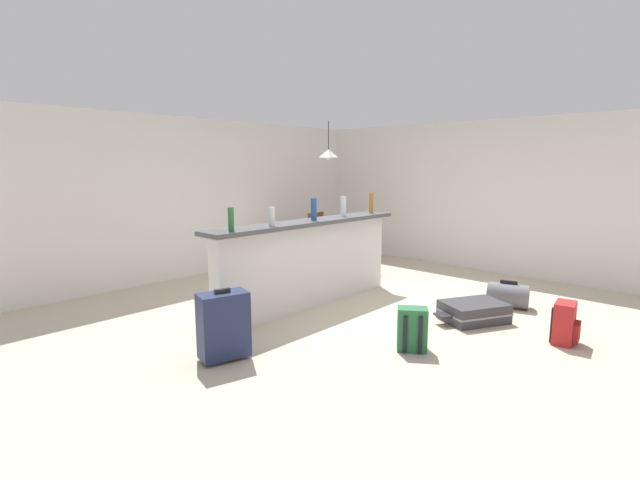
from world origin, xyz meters
TOP-DOWN VIEW (x-y plane):
  - ground_plane at (0.00, 0.00)m, footprint 13.00×13.00m
  - wall_back at (0.00, 3.05)m, footprint 6.60×0.10m
  - wall_right at (3.05, 0.30)m, footprint 0.10×6.00m
  - partition_half_wall at (-0.42, 0.48)m, footprint 2.80×0.20m
  - bar_countertop at (-0.42, 0.48)m, footprint 2.96×0.40m
  - bottle_green at (-1.62, 0.43)m, footprint 0.06×0.06m
  - bottle_white at (-1.07, 0.42)m, footprint 0.07×0.07m
  - bottle_blue at (-0.37, 0.45)m, footprint 0.07×0.07m
  - bottle_clear at (0.22, 0.47)m, footprint 0.07×0.07m
  - bottle_amber at (0.83, 0.46)m, footprint 0.06×0.06m
  - dining_table at (1.48, 1.79)m, footprint 1.10×0.80m
  - dining_chair_near_partition at (1.46, 1.22)m, footprint 0.43×0.43m
  - dining_chair_far_side at (1.50, 2.30)m, footprint 0.43×0.43m
  - pendant_lamp at (1.44, 1.84)m, footprint 0.34×0.34m
  - suitcase_flat_charcoal at (0.46, -1.29)m, footprint 0.89×0.76m
  - suitcase_upright_navy at (-2.11, -0.09)m, footprint 0.49×0.34m
  - duffel_bag_grey at (1.25, -1.37)m, footprint 0.42×0.54m
  - backpack_red at (0.44, -2.25)m, footprint 0.30×0.28m
  - backpack_green at (-0.74, -1.22)m, footprint 0.33×0.34m

SIDE VIEW (x-z plane):
  - ground_plane at x=0.00m, z-range -0.05..0.00m
  - suitcase_flat_charcoal at x=0.46m, z-range 0.00..0.22m
  - duffel_bag_grey at x=1.25m, z-range -0.02..0.32m
  - backpack_red at x=0.44m, z-range -0.01..0.41m
  - backpack_green at x=-0.74m, z-range -0.01..0.41m
  - suitcase_upright_navy at x=-2.11m, z-range 0.00..0.67m
  - dining_chair_near_partition at x=1.46m, z-range 0.05..0.98m
  - dining_chair_far_side at x=1.50m, z-range 0.05..0.98m
  - partition_half_wall at x=-0.42m, z-range 0.00..1.04m
  - dining_table at x=1.48m, z-range 0.28..1.02m
  - bar_countertop at x=-0.42m, z-range 1.04..1.09m
  - bottle_white at x=-1.07m, z-range 1.09..1.30m
  - bottle_green at x=-1.62m, z-range 1.09..1.33m
  - bottle_clear at x=0.22m, z-range 1.09..1.36m
  - bottle_blue at x=-0.37m, z-range 1.09..1.36m
  - bottle_amber at x=0.83m, z-range 1.09..1.38m
  - wall_back at x=0.00m, z-range 0.00..2.50m
  - wall_right at x=3.05m, z-range 0.00..2.50m
  - pendant_lamp at x=1.44m, z-range 1.64..2.29m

